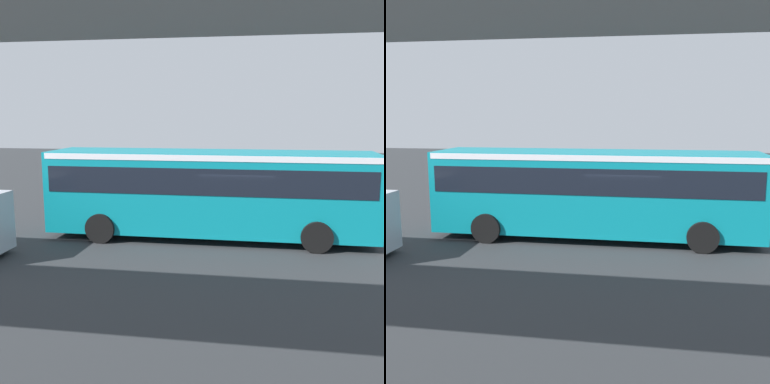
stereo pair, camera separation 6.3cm
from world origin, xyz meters
The scene contains 8 objects.
ground centered at (0.00, 0.00, 0.00)m, with size 80.00×80.00×0.00m, color #2D3033.
city_bus centered at (1.05, -0.11, 1.88)m, with size 11.54×2.85×3.15m.
pedestrian centered at (4.39, -3.62, 0.89)m, with size 0.38×0.38×1.79m.
traffic_sign centered at (6.28, -2.71, 1.89)m, with size 0.08×0.60×2.80m.
lane_dash_left centered at (-2.00, -2.83, 0.00)m, with size 2.00×0.20×0.01m, color silver.
lane_dash_centre centered at (2.00, -2.83, 0.00)m, with size 2.00×0.20×0.01m, color silver.
lane_dash_right centered at (6.00, -2.83, 0.00)m, with size 2.00×0.20×0.01m, color silver.
pedestrian_overpass centered at (0.00, 10.95, 5.32)m, with size 27.99×2.60×7.13m.
Camera 2 is at (-1.10, 16.31, 4.49)m, focal length 43.72 mm.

